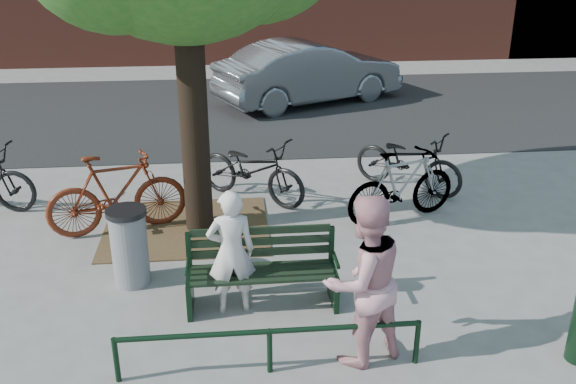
{
  "coord_description": "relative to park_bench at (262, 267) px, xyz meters",
  "views": [
    {
      "loc": [
        -0.33,
        -6.45,
        4.18
      ],
      "look_at": [
        0.4,
        1.0,
        1.03
      ],
      "focal_mm": 40.0,
      "sensor_mm": 36.0,
      "label": 1
    }
  ],
  "objects": [
    {
      "name": "ground",
      "position": [
        0.0,
        -0.08,
        -0.48
      ],
      "size": [
        90.0,
        90.0,
        0.0
      ],
      "primitive_type": "plane",
      "color": "gray",
      "rests_on": "ground"
    },
    {
      "name": "dirt_pit",
      "position": [
        -1.0,
        2.12,
        -0.47
      ],
      "size": [
        2.4,
        2.0,
        0.02
      ],
      "primitive_type": "cube",
      "color": "brown",
      "rests_on": "ground"
    },
    {
      "name": "road",
      "position": [
        0.0,
        8.42,
        -0.47
      ],
      "size": [
        40.0,
        7.0,
        0.01
      ],
      "primitive_type": "cube",
      "color": "black",
      "rests_on": "ground"
    },
    {
      "name": "park_bench",
      "position": [
        0.0,
        0.0,
        0.0
      ],
      "size": [
        1.74,
        0.54,
        0.97
      ],
      "color": "black",
      "rests_on": "ground"
    },
    {
      "name": "guard_railing",
      "position": [
        0.0,
        -1.28,
        -0.08
      ],
      "size": [
        3.06,
        0.06,
        0.51
      ],
      "color": "black",
      "rests_on": "ground"
    },
    {
      "name": "person_left",
      "position": [
        -0.35,
        -0.1,
        0.27
      ],
      "size": [
        0.58,
        0.41,
        1.5
      ],
      "primitive_type": "imported",
      "rotation": [
        0.0,
        0.0,
        3.25
      ],
      "color": "beige",
      "rests_on": "ground"
    },
    {
      "name": "person_right",
      "position": [
        0.95,
        -1.13,
        0.43
      ],
      "size": [
        1.08,
        0.98,
        1.82
      ],
      "primitive_type": "imported",
      "rotation": [
        0.0,
        0.0,
        3.53
      ],
      "color": "#C88A93",
      "rests_on": "ground"
    },
    {
      "name": "litter_bin",
      "position": [
        -1.59,
        0.62,
        0.03
      ],
      "size": [
        0.49,
        0.49,
        1.01
      ],
      "color": "gray",
      "rests_on": "ground"
    },
    {
      "name": "bicycle_b",
      "position": [
        -1.96,
        2.12,
        0.12
      ],
      "size": [
        2.07,
        1.06,
        1.2
      ],
      "primitive_type": "imported",
      "rotation": [
        0.0,
        0.0,
        1.83
      ],
      "color": "#551B0C",
      "rests_on": "ground"
    },
    {
      "name": "bicycle_c",
      "position": [
        0.02,
        3.09,
        0.05
      ],
      "size": [
        2.01,
        1.78,
        1.05
      ],
      "primitive_type": "imported",
      "rotation": [
        0.0,
        0.0,
        0.91
      ],
      "color": "black",
      "rests_on": "ground"
    },
    {
      "name": "bicycle_d",
      "position": [
        2.23,
        2.12,
        0.08
      ],
      "size": [
        1.92,
        1.11,
        1.11
      ],
      "primitive_type": "imported",
      "rotation": [
        0.0,
        0.0,
        1.91
      ],
      "color": "gray",
      "rests_on": "ground"
    },
    {
      "name": "bicycle_e",
      "position": [
        2.65,
        3.29,
        0.03
      ],
      "size": [
        1.9,
        1.78,
        1.02
      ],
      "primitive_type": "imported",
      "rotation": [
        0.0,
        0.0,
        0.85
      ],
      "color": "black",
      "rests_on": "ground"
    },
    {
      "name": "parked_car",
      "position": [
        1.71,
        9.08,
        0.29
      ],
      "size": [
        4.92,
        3.44,
        1.54
      ],
      "primitive_type": "imported",
      "rotation": [
        0.0,
        0.0,
        2.01
      ],
      "color": "slate",
      "rests_on": "ground"
    }
  ]
}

